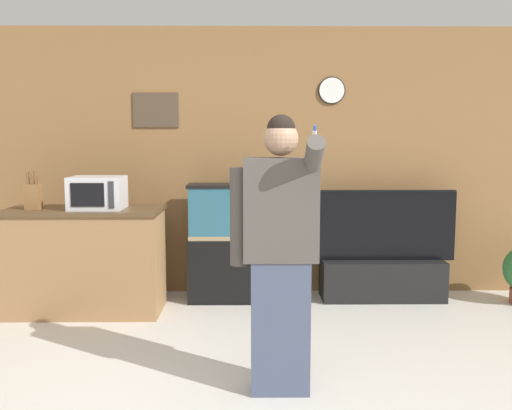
% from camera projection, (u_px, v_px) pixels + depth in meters
% --- Properties ---
extents(wall_back_paneled, '(10.00, 0.08, 2.60)m').
position_uv_depth(wall_back_paneled, '(239.00, 162.00, 5.62)').
color(wall_back_paneled, olive).
rests_on(wall_back_paneled, ground_plane).
extents(counter_island, '(1.36, 0.63, 0.93)m').
position_uv_depth(counter_island, '(86.00, 260.00, 5.01)').
color(counter_island, olive).
rests_on(counter_island, ground_plane).
extents(microwave, '(0.45, 0.37, 0.28)m').
position_uv_depth(microwave, '(98.00, 193.00, 4.91)').
color(microwave, silver).
rests_on(microwave, counter_island).
extents(knife_block, '(0.12, 0.11, 0.32)m').
position_uv_depth(knife_block, '(33.00, 196.00, 4.89)').
color(knife_block, brown).
rests_on(knife_block, counter_island).
extents(aquarium_on_stand, '(0.91, 0.35, 1.11)m').
position_uv_depth(aquarium_on_stand, '(237.00, 243.00, 5.37)').
color(aquarium_on_stand, black).
rests_on(aquarium_on_stand, ground_plane).
extents(tv_on_stand, '(1.39, 0.40, 1.05)m').
position_uv_depth(tv_on_stand, '(382.00, 267.00, 5.45)').
color(tv_on_stand, black).
rests_on(tv_on_stand, ground_plane).
extents(person_standing, '(0.53, 0.40, 1.67)m').
position_uv_depth(person_standing, '(279.00, 251.00, 3.38)').
color(person_standing, '#424C66').
rests_on(person_standing, ground_plane).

